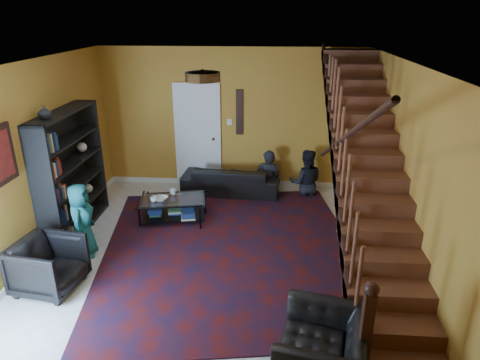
% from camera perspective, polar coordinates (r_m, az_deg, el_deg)
% --- Properties ---
extents(floor, '(5.50, 5.50, 0.00)m').
position_cam_1_polar(floor, '(6.62, -3.16, -9.54)').
color(floor, beige).
rests_on(floor, ground).
extents(room, '(5.50, 5.50, 5.50)m').
position_cam_1_polar(room, '(8.00, -11.49, -3.76)').
color(room, '#BC7129').
rests_on(room, ground).
extents(staircase, '(0.95, 5.02, 3.18)m').
position_cam_1_polar(staircase, '(6.12, 16.69, 1.35)').
color(staircase, brown).
rests_on(staircase, floor).
extents(bookshelf, '(0.35, 1.80, 2.00)m').
position_cam_1_polar(bookshelf, '(7.40, -21.52, 0.66)').
color(bookshelf, black).
rests_on(bookshelf, floor).
extents(door, '(0.82, 0.05, 2.05)m').
position_cam_1_polar(door, '(8.80, -5.63, 5.72)').
color(door, silver).
rests_on(door, floor).
extents(wall_hanging, '(0.14, 0.03, 0.90)m').
position_cam_1_polar(wall_hanging, '(8.57, -0.07, 9.01)').
color(wall_hanging, black).
rests_on(wall_hanging, room).
extents(ceiling_fixture, '(0.40, 0.40, 0.10)m').
position_cam_1_polar(ceiling_fixture, '(4.92, -5.02, 13.57)').
color(ceiling_fixture, '#3F2814').
rests_on(ceiling_fixture, room).
extents(rug, '(4.42, 4.88, 0.02)m').
position_cam_1_polar(rug, '(6.63, -1.24, -9.35)').
color(rug, '#410D0B').
rests_on(rug, floor).
extents(sofa, '(1.95, 0.88, 0.56)m').
position_cam_1_polar(sofa, '(8.55, -1.23, 0.05)').
color(sofa, black).
rests_on(sofa, floor).
extents(armchair_left, '(0.88, 0.86, 0.71)m').
position_cam_1_polar(armchair_left, '(6.17, -24.17, -10.35)').
color(armchair_left, black).
rests_on(armchair_left, floor).
extents(armchair_right, '(1.02, 1.11, 0.62)m').
position_cam_1_polar(armchair_right, '(4.62, 10.75, -21.24)').
color(armchair_right, black).
rests_on(armchair_right, floor).
extents(person_adult_a, '(0.52, 0.37, 1.35)m').
position_cam_1_polar(person_adult_a, '(8.58, 3.78, -0.30)').
color(person_adult_a, black).
rests_on(person_adult_a, sofa).
extents(person_adult_b, '(0.68, 0.54, 1.37)m').
position_cam_1_polar(person_adult_b, '(8.61, 8.74, -0.36)').
color(person_adult_b, black).
rests_on(person_adult_b, sofa).
extents(person_child, '(0.43, 0.60, 1.14)m').
position_cam_1_polar(person_child, '(6.69, -20.36, -5.08)').
color(person_child, '#1A6564').
rests_on(person_child, armchair_left).
extents(coffee_table, '(1.20, 0.84, 0.42)m').
position_cam_1_polar(coffee_table, '(7.51, -8.88, -3.75)').
color(coffee_table, black).
rests_on(coffee_table, floor).
extents(cup_a, '(0.13, 0.13, 0.09)m').
position_cam_1_polar(cup_a, '(7.37, -11.41, -2.52)').
color(cup_a, '#999999').
rests_on(cup_a, coffee_table).
extents(cup_b, '(0.14, 0.14, 0.10)m').
position_cam_1_polar(cup_b, '(7.57, -8.93, -1.61)').
color(cup_b, '#999999').
rests_on(cup_b, coffee_table).
extents(bowl, '(0.27, 0.27, 0.06)m').
position_cam_1_polar(bowl, '(7.40, -10.52, -2.47)').
color(bowl, '#999999').
rests_on(bowl, coffee_table).
extents(vase, '(0.18, 0.18, 0.19)m').
position_cam_1_polar(vase, '(6.67, -24.62, 8.20)').
color(vase, '#999999').
rests_on(vase, bookshelf).
extents(popcorn_bucket, '(0.18, 0.18, 0.16)m').
position_cam_1_polar(popcorn_bucket, '(6.48, -23.32, -11.20)').
color(popcorn_bucket, red).
rests_on(popcorn_bucket, rug).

